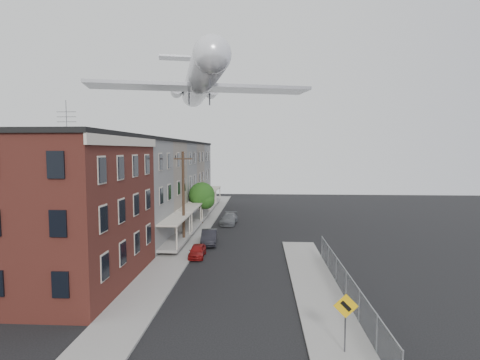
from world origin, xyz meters
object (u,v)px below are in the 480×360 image
object	(u,v)px
warning_sign	(346,314)
car_near	(197,251)
utility_pole	(183,197)
car_mid	(209,237)
street_tree	(203,196)
car_far	(229,219)
airplane	(199,81)

from	to	relation	value
warning_sign	car_near	distance (m)	17.44
warning_sign	utility_pole	distance (m)	22.25
car_mid	street_tree	bearing A→B (deg)	97.31
street_tree	car_near	bearing A→B (deg)	-83.15
car_far	warning_sign	bearing A→B (deg)	-72.23
utility_pole	car_mid	size ratio (longest dim) A/B	2.17
street_tree	car_near	size ratio (longest dim) A/B	1.63
car_far	utility_pole	bearing A→B (deg)	-106.12
utility_pole	airplane	xyz separation A→B (m)	(-0.22, 11.52, 12.95)
warning_sign	utility_pole	size ratio (longest dim) A/B	0.31
car_far	airplane	size ratio (longest dim) A/B	0.15
warning_sign	airplane	size ratio (longest dim) A/B	0.09
utility_pole	car_mid	xyz separation A→B (m)	(2.43, 0.25, -3.99)
utility_pole	airplane	bearing A→B (deg)	91.09
warning_sign	car_far	distance (m)	30.20
car_mid	warning_sign	bearing A→B (deg)	-70.48
warning_sign	utility_pole	world-z (taller)	utility_pole
street_tree	car_mid	size ratio (longest dim) A/B	1.25
warning_sign	airplane	bearing A→B (deg)	110.50
car_mid	airplane	size ratio (longest dim) A/B	0.14
car_mid	car_near	bearing A→B (deg)	-100.02
car_near	airplane	bearing A→B (deg)	96.54
car_near	airplane	size ratio (longest dim) A/B	0.11
car_near	car_mid	bearing A→B (deg)	83.35
car_far	street_tree	bearing A→B (deg)	-172.77
utility_pole	car_mid	bearing A→B (deg)	5.83
car_mid	airplane	bearing A→B (deg)	98.28
warning_sign	car_near	world-z (taller)	warning_sign
warning_sign	airplane	xyz separation A→B (m)	(-11.42, 30.54, 15.74)
warning_sign	car_mid	size ratio (longest dim) A/B	0.67
warning_sign	car_mid	world-z (taller)	warning_sign
car_mid	airplane	distance (m)	20.52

